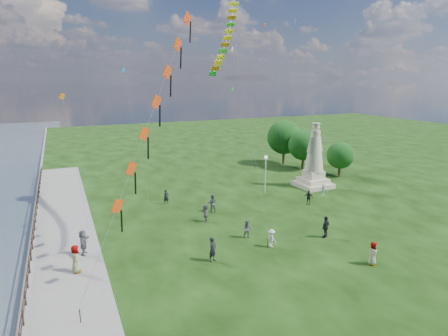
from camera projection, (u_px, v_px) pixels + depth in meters
name	position (u px, v px, depth m)	size (l,w,h in m)	color
waterfront	(48.00, 254.00, 28.44)	(200.00, 200.00, 1.51)	#384954
statue	(314.00, 163.00, 45.22)	(3.94, 3.94, 7.81)	#BAB38D
lamppost	(266.00, 166.00, 42.64)	(0.41, 0.41, 4.40)	silver
tree_row	(299.00, 143.00, 54.74)	(7.16, 13.84, 6.79)	#382314
person_0	(213.00, 249.00, 27.02)	(0.67, 0.44, 1.84)	black
person_1	(247.00, 229.00, 30.96)	(0.76, 0.47, 1.57)	#595960
person_2	(272.00, 238.00, 29.36)	(0.94, 0.48, 1.45)	silver
person_3	(326.00, 227.00, 31.06)	(1.09, 0.56, 1.87)	black
person_4	(373.00, 253.00, 26.50)	(0.84, 0.52, 1.73)	#595960
person_5	(84.00, 244.00, 27.85)	(1.78, 0.77, 1.92)	#595960
person_6	(166.00, 197.00, 39.41)	(0.56, 0.37, 1.54)	black
person_7	(212.00, 203.00, 37.01)	(0.89, 0.55, 1.83)	#595960
person_8	(323.00, 190.00, 42.14)	(0.94, 0.48, 1.45)	silver
person_9	(308.00, 198.00, 39.23)	(0.90, 0.46, 1.53)	black
person_10	(76.00, 260.00, 25.30)	(0.95, 0.58, 1.94)	#595960
person_11	(205.00, 213.00, 34.50)	(1.56, 0.67, 1.69)	#595960
red_kite_train	(155.00, 107.00, 25.01)	(9.96, 9.35, 17.79)	black
small_kites	(207.00, 58.00, 44.22)	(30.27, 17.67, 32.19)	teal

